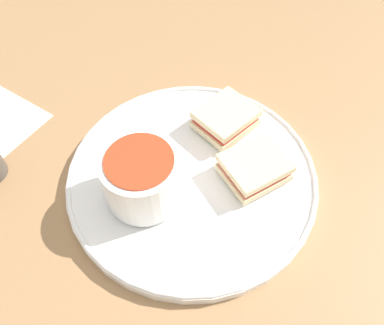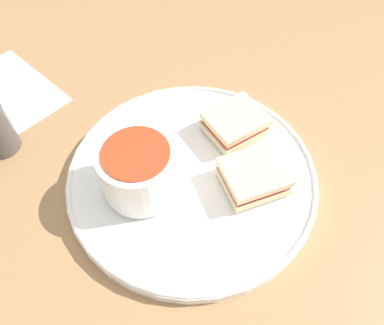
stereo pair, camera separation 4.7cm
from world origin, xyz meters
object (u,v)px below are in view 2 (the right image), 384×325
object	(u,v)px
soup_bowl	(139,170)
sandwich_half_near	(254,176)
sandwich_half_far	(235,123)
spoon	(128,159)

from	to	relation	value
soup_bowl	sandwich_half_near	bearing A→B (deg)	-120.23
soup_bowl	sandwich_half_far	world-z (taller)	soup_bowl
soup_bowl	sandwich_half_far	size ratio (longest dim) A/B	1.22
sandwich_half_near	sandwich_half_far	size ratio (longest dim) A/B	1.14
spoon	sandwich_half_far	distance (m)	0.16
soup_bowl	sandwich_half_far	bearing A→B (deg)	-85.14
spoon	sandwich_half_far	world-z (taller)	sandwich_half_far
soup_bowl	spoon	size ratio (longest dim) A/B	0.81
soup_bowl	sandwich_half_near	distance (m)	0.14
soup_bowl	spoon	xyz separation A→B (m)	(0.05, -0.00, -0.03)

